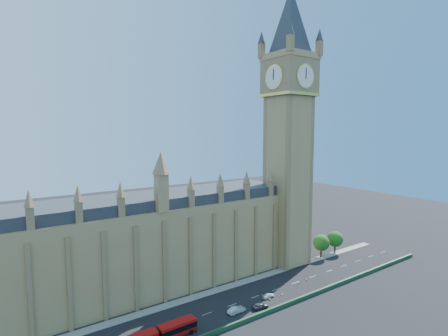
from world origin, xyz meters
TOP-DOWN VIEW (x-y plane):
  - ground at (0.00, 0.00)m, footprint 400.00×400.00m
  - palace_westminster at (-25.00, 22.00)m, footprint 120.00×20.00m
  - elizabeth_tower at (38.00, 13.99)m, footprint 20.59×20.59m
  - bridge_parapet at (0.00, -9.00)m, footprint 160.00×0.60m
  - kerb_north at (0.00, 9.50)m, footprint 160.00×3.00m
  - tree_east_near at (52.22, 10.08)m, footprint 6.00×6.00m
  - tree_east_far at (60.22, 10.08)m, footprint 6.00×6.00m
  - red_bus at (-19.97, -4.34)m, footprint 19.53×3.29m
  - car_grey at (8.86, -5.78)m, footprint 4.65×2.34m
  - car_silver at (2.45, -3.97)m, footprint 5.07×2.00m
  - car_white at (14.72, -2.49)m, footprint 4.06×1.69m
  - cone_a at (14.00, -3.88)m, footprint 0.55×0.55m
  - cone_b at (28.19, -1.11)m, footprint 0.53×0.53m
  - cone_c at (32.17, -0.93)m, footprint 0.45×0.45m
  - cone_d at (18.64, -3.84)m, footprint 0.49×0.49m

SIDE VIEW (x-z plane):
  - ground at x=0.00m, z-range 0.00..0.00m
  - kerb_north at x=0.00m, z-range 0.00..0.16m
  - cone_d at x=18.64m, z-range 0.00..0.64m
  - cone_a at x=14.00m, z-range 0.00..0.67m
  - cone_c at x=32.17m, z-range 0.00..0.69m
  - cone_b at x=28.19m, z-range -0.01..0.78m
  - car_white at x=14.72m, z-range 0.00..1.17m
  - bridge_parapet at x=0.00m, z-range 0.00..1.20m
  - car_grey at x=8.86m, z-range 0.00..1.52m
  - car_silver at x=2.45m, z-range 0.00..1.64m
  - red_bus at x=-19.97m, z-range 0.09..3.40m
  - tree_east_near at x=52.22m, z-range 1.39..9.89m
  - tree_east_far at x=60.22m, z-range 1.39..9.89m
  - palace_westminster at x=-25.00m, z-range -0.14..27.86m
  - elizabeth_tower at x=38.00m, z-range 2.06..107.06m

